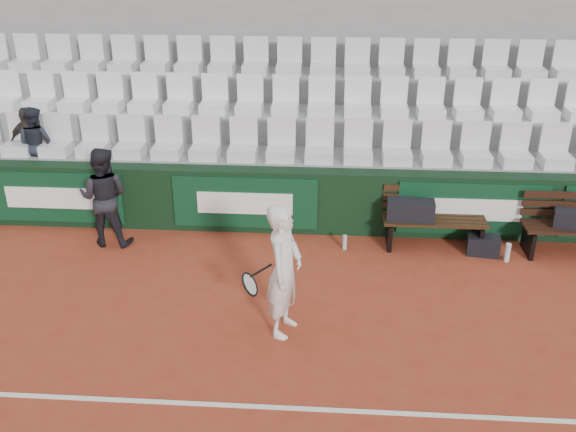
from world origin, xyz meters
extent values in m
plane|color=#A03C24|center=(0.00, 0.00, 0.00)|extent=(80.00, 80.00, 0.00)
cube|color=white|center=(0.00, 0.00, 0.00)|extent=(18.00, 0.06, 0.01)
cube|color=black|center=(0.00, 4.00, 0.50)|extent=(18.00, 0.30, 1.00)
cube|color=#0C381E|center=(-3.20, 3.83, 0.52)|extent=(2.20, 0.04, 0.82)
cube|color=#0C381E|center=(-0.20, 3.83, 0.52)|extent=(2.20, 0.04, 0.82)
cube|color=#0C381E|center=(3.20, 3.83, 0.52)|extent=(2.20, 0.04, 0.82)
cube|color=gray|center=(0.00, 4.62, 0.50)|extent=(18.00, 0.95, 1.00)
cube|color=#969693|center=(0.00, 5.58, 0.72)|extent=(18.00, 0.95, 1.45)
cube|color=gray|center=(0.00, 6.53, 0.95)|extent=(18.00, 0.95, 1.90)
cube|color=gray|center=(0.00, 7.15, 2.20)|extent=(18.00, 0.30, 4.40)
cube|color=silver|center=(0.00, 4.45, 1.31)|extent=(11.90, 0.44, 0.63)
cube|color=white|center=(0.00, 5.40, 1.77)|extent=(11.90, 0.44, 0.63)
cube|color=silver|center=(0.00, 6.35, 2.21)|extent=(11.90, 0.44, 0.63)
cube|color=#372110|center=(2.63, 3.59, 0.23)|extent=(1.50, 0.56, 0.45)
cube|color=black|center=(4.63, 3.48, 0.23)|extent=(1.50, 0.56, 0.45)
cube|color=black|center=(2.26, 3.57, 0.60)|extent=(0.69, 0.33, 0.29)
cube|color=black|center=(4.54, 3.44, 0.58)|extent=(0.59, 0.39, 0.25)
cube|color=black|center=(3.33, 3.41, 0.14)|extent=(0.49, 0.34, 0.28)
cylinder|color=#B0C3C8|center=(1.32, 3.41, 0.11)|extent=(0.06, 0.06, 0.23)
cylinder|color=silver|center=(3.63, 3.21, 0.14)|extent=(0.08, 0.08, 0.28)
imported|color=white|center=(0.58, 1.33, 0.82)|extent=(0.54, 0.68, 1.64)
torus|color=black|center=(0.18, 1.33, 0.62)|extent=(0.19, 0.30, 0.26)
cylinder|color=black|center=(0.31, 1.33, 0.81)|extent=(0.26, 0.03, 0.20)
imported|color=black|center=(-2.21, 3.38, 0.75)|extent=(0.74, 0.59, 1.51)
imported|color=#302A26|center=(-3.74, 4.50, 1.60)|extent=(0.74, 0.39, 1.19)
imported|color=#1E232D|center=(-3.64, 4.50, 1.60)|extent=(0.69, 0.60, 1.21)
camera|label=1|loc=(1.05, -4.98, 4.53)|focal=40.00mm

